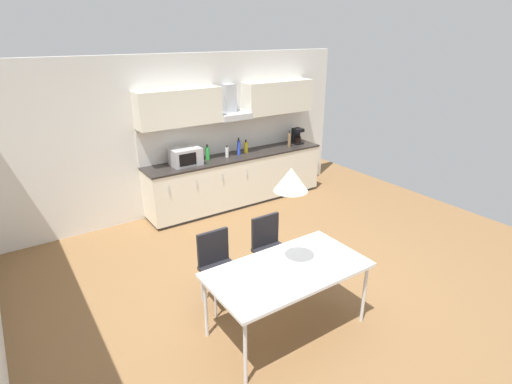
{
  "coord_description": "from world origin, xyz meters",
  "views": [
    {
      "loc": [
        -2.47,
        -3.41,
        2.94
      ],
      "look_at": [
        0.23,
        0.58,
        1.0
      ],
      "focal_mm": 28.0,
      "sensor_mm": 36.0,
      "label": 1
    }
  ],
  "objects_px": {
    "bottle_green": "(208,153)",
    "pendant_lamp": "(291,179)",
    "microwave": "(186,157)",
    "dining_table": "(288,272)",
    "bottle_blue": "(239,147)",
    "chair_far_left": "(217,261)",
    "bottle_yellow": "(246,147)",
    "bottle_white": "(227,152)",
    "coffee_maker": "(297,136)",
    "chair_far_right": "(270,244)",
    "bottle_brown": "(289,140)"
  },
  "relations": [
    {
      "from": "chair_far_right",
      "to": "pendant_lamp",
      "type": "height_order",
      "value": "pendant_lamp"
    },
    {
      "from": "chair_far_right",
      "to": "microwave",
      "type": "bearing_deg",
      "value": 90.01
    },
    {
      "from": "bottle_blue",
      "to": "bottle_green",
      "type": "bearing_deg",
      "value": 176.28
    },
    {
      "from": "coffee_maker",
      "to": "chair_far_left",
      "type": "xyz_separation_m",
      "value": [
        -3.08,
        -2.37,
        -0.53
      ]
    },
    {
      "from": "bottle_white",
      "to": "chair_far_right",
      "type": "relative_size",
      "value": 0.24
    },
    {
      "from": "bottle_blue",
      "to": "dining_table",
      "type": "distance_m",
      "value": 3.48
    },
    {
      "from": "bottle_blue",
      "to": "chair_far_left",
      "type": "xyz_separation_m",
      "value": [
        -1.75,
        -2.36,
        -0.51
      ]
    },
    {
      "from": "chair_far_left",
      "to": "bottle_green",
      "type": "bearing_deg",
      "value": 64.35
    },
    {
      "from": "bottle_brown",
      "to": "bottle_yellow",
      "type": "bearing_deg",
      "value": 172.85
    },
    {
      "from": "pendant_lamp",
      "to": "dining_table",
      "type": "bearing_deg",
      "value": 90.0
    },
    {
      "from": "bottle_brown",
      "to": "bottle_white",
      "type": "relative_size",
      "value": 1.46
    },
    {
      "from": "bottle_yellow",
      "to": "pendant_lamp",
      "type": "bearing_deg",
      "value": -115.96
    },
    {
      "from": "bottle_brown",
      "to": "dining_table",
      "type": "height_order",
      "value": "bottle_brown"
    },
    {
      "from": "bottle_yellow",
      "to": "bottle_blue",
      "type": "bearing_deg",
      "value": -165.4
    },
    {
      "from": "bottle_green",
      "to": "coffee_maker",
      "type": "bearing_deg",
      "value": -0.78
    },
    {
      "from": "bottle_green",
      "to": "dining_table",
      "type": "relative_size",
      "value": 0.16
    },
    {
      "from": "coffee_maker",
      "to": "chair_far_right",
      "type": "height_order",
      "value": "coffee_maker"
    },
    {
      "from": "coffee_maker",
      "to": "pendant_lamp",
      "type": "distance_m",
      "value": 4.24
    },
    {
      "from": "microwave",
      "to": "bottle_white",
      "type": "distance_m",
      "value": 0.77
    },
    {
      "from": "bottle_white",
      "to": "bottle_brown",
      "type": "bearing_deg",
      "value": -2.05
    },
    {
      "from": "bottle_yellow",
      "to": "bottle_white",
      "type": "bearing_deg",
      "value": -171.34
    },
    {
      "from": "bottle_white",
      "to": "chair_far_left",
      "type": "height_order",
      "value": "bottle_white"
    },
    {
      "from": "pendant_lamp",
      "to": "bottle_blue",
      "type": "bearing_deg",
      "value": 66.37
    },
    {
      "from": "bottle_green",
      "to": "pendant_lamp",
      "type": "height_order",
      "value": "pendant_lamp"
    },
    {
      "from": "coffee_maker",
      "to": "dining_table",
      "type": "distance_m",
      "value": 4.21
    },
    {
      "from": "bottle_brown",
      "to": "chair_far_left",
      "type": "xyz_separation_m",
      "value": [
        -2.84,
        -2.29,
        -0.51
      ]
    },
    {
      "from": "bottle_brown",
      "to": "pendant_lamp",
      "type": "bearing_deg",
      "value": -128.52
    },
    {
      "from": "bottle_green",
      "to": "pendant_lamp",
      "type": "distance_m",
      "value": 3.37
    },
    {
      "from": "dining_table",
      "to": "bottle_blue",
      "type": "bearing_deg",
      "value": 66.37
    },
    {
      "from": "coffee_maker",
      "to": "bottle_blue",
      "type": "distance_m",
      "value": 1.33
    },
    {
      "from": "coffee_maker",
      "to": "bottle_blue",
      "type": "xyz_separation_m",
      "value": [
        -1.33,
        -0.01,
        -0.02
      ]
    },
    {
      "from": "bottle_blue",
      "to": "chair_far_left",
      "type": "bearing_deg",
      "value": -126.56
    },
    {
      "from": "coffee_maker",
      "to": "bottle_white",
      "type": "height_order",
      "value": "coffee_maker"
    },
    {
      "from": "coffee_maker",
      "to": "bottle_green",
      "type": "relative_size",
      "value": 1.13
    },
    {
      "from": "chair_far_right",
      "to": "bottle_white",
      "type": "bearing_deg",
      "value": 71.75
    },
    {
      "from": "bottle_yellow",
      "to": "bottle_white",
      "type": "height_order",
      "value": "bottle_yellow"
    },
    {
      "from": "microwave",
      "to": "bottle_white",
      "type": "height_order",
      "value": "microwave"
    },
    {
      "from": "bottle_blue",
      "to": "chair_far_right",
      "type": "bearing_deg",
      "value": -113.45
    },
    {
      "from": "microwave",
      "to": "bottle_brown",
      "type": "height_order",
      "value": "bottle_brown"
    },
    {
      "from": "microwave",
      "to": "dining_table",
      "type": "relative_size",
      "value": 0.3
    },
    {
      "from": "bottle_green",
      "to": "bottle_blue",
      "type": "bearing_deg",
      "value": -3.72
    },
    {
      "from": "bottle_blue",
      "to": "chair_far_right",
      "type": "relative_size",
      "value": 0.35
    },
    {
      "from": "bottle_brown",
      "to": "chair_far_right",
      "type": "bearing_deg",
      "value": -132.58
    },
    {
      "from": "bottle_yellow",
      "to": "bottle_blue",
      "type": "distance_m",
      "value": 0.19
    },
    {
      "from": "bottle_yellow",
      "to": "pendant_lamp",
      "type": "height_order",
      "value": "pendant_lamp"
    },
    {
      "from": "pendant_lamp",
      "to": "coffee_maker",
      "type": "bearing_deg",
      "value": 49.5
    },
    {
      "from": "bottle_yellow",
      "to": "chair_far_right",
      "type": "bearing_deg",
      "value": -116.55
    },
    {
      "from": "coffee_maker",
      "to": "bottle_yellow",
      "type": "relative_size",
      "value": 1.29
    },
    {
      "from": "chair_far_left",
      "to": "pendant_lamp",
      "type": "distance_m",
      "value": 1.46
    },
    {
      "from": "microwave",
      "to": "dining_table",
      "type": "distance_m",
      "value": 3.2
    }
  ]
}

